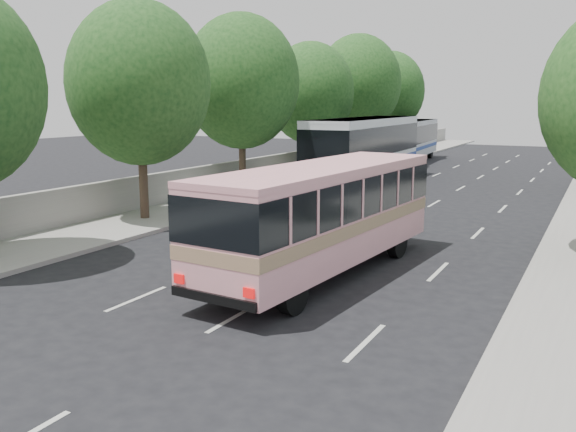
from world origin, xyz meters
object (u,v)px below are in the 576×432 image
Objects in this scene: white_pickup at (324,199)px; tour_coach_front at (365,145)px; pink_bus at (323,207)px; tour_coach_rear at (410,137)px; pink_taxi at (319,225)px.

tour_coach_front is at bearing 108.14° from white_pickup.
tour_coach_front reaches higher than white_pickup.
pink_bus is 0.88× the size of tour_coach_rear.
pink_taxi is at bearing -76.34° from tour_coach_front.
pink_taxi is 0.78× the size of white_pickup.
pink_taxi is 0.36× the size of tour_coach_front.
white_pickup reaches higher than pink_taxi.
tour_coach_rear reaches higher than pink_taxi.
pink_bus is 8.19m from white_pickup.
pink_taxi is at bearing 121.51° from pink_bus.
pink_bus is 1.62× the size of white_pickup.
tour_coach_front is at bearing -87.22° from tour_coach_rear.
tour_coach_front is (-2.50, 11.41, 1.47)m from white_pickup.
pink_bus is at bearing -58.76° from pink_taxi.
white_pickup is at bearing 118.76° from pink_bus.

